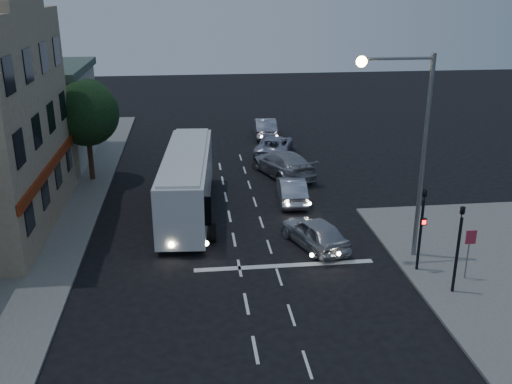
{
  "coord_description": "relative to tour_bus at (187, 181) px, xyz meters",
  "views": [
    {
      "loc": [
        -1.89,
        -20.29,
        11.69
      ],
      "look_at": [
        1.16,
        5.63,
        2.2
      ],
      "focal_mm": 40.0,
      "sensor_mm": 36.0,
      "label": 1
    }
  ],
  "objects": [
    {
      "name": "ground",
      "position": [
        2.18,
        -8.8,
        -1.84
      ],
      "size": [
        120.0,
        120.0,
        0.0
      ],
      "primitive_type": "plane",
      "color": "black"
    },
    {
      "name": "road_markings",
      "position": [
        3.47,
        -5.49,
        -1.83
      ],
      "size": [
        8.0,
        30.55,
        0.01
      ],
      "color": "silver",
      "rests_on": "ground"
    },
    {
      "name": "tour_bus",
      "position": [
        0.0,
        0.0,
        0.0
      ],
      "size": [
        3.1,
        11.21,
        3.4
      ],
      "rotation": [
        0.0,
        0.0,
        -0.07
      ],
      "color": "silver",
      "rests_on": "ground"
    },
    {
      "name": "car_suv",
      "position": [
        5.91,
        -5.0,
        -1.12
      ],
      "size": [
        3.01,
        4.54,
        1.44
      ],
      "primitive_type": "imported",
      "rotation": [
        0.0,
        0.0,
        3.48
      ],
      "color": "#B3B6BC",
      "rests_on": "ground"
    },
    {
      "name": "car_sedan_a",
      "position": [
        5.89,
        1.08,
        -1.15
      ],
      "size": [
        1.75,
        4.29,
        1.38
      ],
      "primitive_type": "imported",
      "rotation": [
        0.0,
        0.0,
        3.07
      ],
      "color": "#B4B4C0",
      "rests_on": "ground"
    },
    {
      "name": "car_sedan_b",
      "position": [
        6.14,
        5.7,
        -1.02
      ],
      "size": [
        4.04,
        6.11,
        1.64
      ],
      "primitive_type": "imported",
      "rotation": [
        0.0,
        0.0,
        3.48
      ],
      "color": "#A2A2A7",
      "rests_on": "ground"
    },
    {
      "name": "car_sedan_c",
      "position": [
        6.28,
        10.52,
        -1.11
      ],
      "size": [
        3.71,
        5.66,
        1.45
      ],
      "primitive_type": "imported",
      "rotation": [
        0.0,
        0.0,
        2.87
      ],
      "color": "#9E9FB2",
      "rests_on": "ground"
    },
    {
      "name": "car_extra",
      "position": [
        6.33,
        15.87,
        -1.06
      ],
      "size": [
        1.93,
        4.84,
        1.56
      ],
      "primitive_type": "imported",
      "rotation": [
        0.0,
        0.0,
        3.08
      ],
      "color": "#9694A4",
      "rests_on": "ground"
    },
    {
      "name": "traffic_signal_main",
      "position": [
        9.78,
        -8.02,
        0.58
      ],
      "size": [
        0.25,
        0.35,
        4.1
      ],
      "color": "black",
      "rests_on": "sidewalk_near"
    },
    {
      "name": "traffic_signal_side",
      "position": [
        10.48,
        -10.0,
        0.58
      ],
      "size": [
        0.18,
        0.15,
        4.1
      ],
      "color": "black",
      "rests_on": "sidewalk_near"
    },
    {
      "name": "regulatory_sign",
      "position": [
        11.48,
        -9.04,
        -0.24
      ],
      "size": [
        0.45,
        0.12,
        2.2
      ],
      "color": "slate",
      "rests_on": "sidewalk_near"
    },
    {
      "name": "streetlight",
      "position": [
        9.53,
        -6.6,
        3.9
      ],
      "size": [
        3.32,
        0.44,
        9.0
      ],
      "color": "slate",
      "rests_on": "sidewalk_near"
    },
    {
      "name": "low_building_north",
      "position": [
        -11.32,
        11.2,
        1.55
      ],
      "size": [
        9.4,
        9.4,
        6.5
      ],
      "color": "#B1AB9F",
      "rests_on": "sidewalk_far"
    },
    {
      "name": "street_tree",
      "position": [
        -6.02,
        6.22,
        2.66
      ],
      "size": [
        4.0,
        4.0,
        6.2
      ],
      "color": "black",
      "rests_on": "sidewalk_far"
    }
  ]
}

